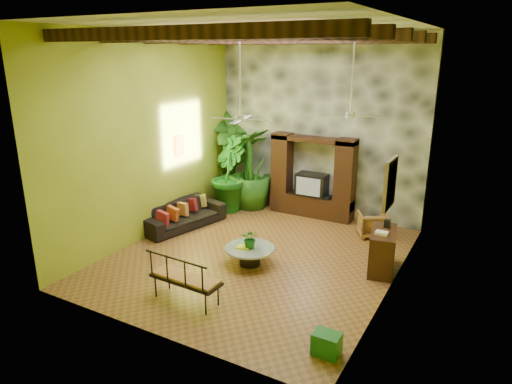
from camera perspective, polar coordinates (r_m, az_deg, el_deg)
The scene contains 23 objects.
ground at distance 10.61m, azimuth 0.28°, elevation -7.97°, with size 7.00×7.00×0.00m, color brown.
ceiling at distance 9.61m, azimuth 0.33°, elevation 20.12°, with size 6.00×7.00×0.02m, color silver.
back_wall at distance 12.93m, azimuth 7.90°, elevation 8.09°, with size 6.00×0.02×5.00m, color olive.
left_wall at distance 11.54m, azimuth -12.95°, elevation 6.72°, with size 0.02×7.00×5.00m, color olive.
right_wall at distance 8.80m, azimuth 17.70°, elevation 3.16°, with size 0.02×7.00×5.00m, color olive.
stone_accent_wall at distance 12.88m, azimuth 7.80°, elevation 8.06°, with size 5.98×0.10×4.98m, color #36393E.
ceiling_beams at distance 9.60m, azimuth 0.32°, elevation 18.81°, with size 5.95×5.36×0.22m.
entertainment_center at distance 12.93m, azimuth 7.03°, elevation 1.16°, with size 2.40×0.55×2.30m.
ceiling_fan_front at distance 9.42m, azimuth -1.97°, elevation 10.43°, with size 1.28×1.28×1.86m.
ceiling_fan_back at distance 10.14m, azimuth 11.78°, elevation 10.57°, with size 1.28×1.28×1.86m.
wall_art_mask at distance 12.33m, azimuth -9.59°, elevation 5.68°, with size 0.06×0.32×0.55m, color gold.
wall_art_painting at distance 8.28m, azimuth 16.43°, elevation 1.00°, with size 0.06×0.70×0.90m, color #264B8E.
sofa at distance 12.33m, azimuth -9.15°, elevation -2.79°, with size 2.35×0.92×0.69m, color black.
wicker_armchair at distance 11.95m, azimuth 14.31°, elevation -3.94°, with size 0.67×0.69×0.62m, color brown.
tall_plant_a at distance 14.01m, azimuth -2.97°, elevation 4.43°, with size 1.50×1.01×2.84m, color #235516.
tall_plant_b at distance 13.29m, azimuth -3.60°, elevation 2.23°, with size 1.20×0.96×2.17m, color #1C6A1C.
tall_plant_c at distance 13.51m, azimuth -0.66°, elevation 2.97°, with size 1.34×1.34×2.38m, color #29691B.
coffee_table at distance 10.11m, azimuth -0.78°, elevation -7.69°, with size 1.11×1.11×0.40m.
centerpiece_plant at distance 9.94m, azimuth -0.68°, elevation -5.85°, with size 0.39×0.34×0.44m, color #165617.
yellow_tray at distance 10.03m, azimuth -1.59°, elevation -6.90°, with size 0.30×0.21×0.03m, color yellow.
iron_bench at distance 8.63m, azimuth -9.12°, elevation -10.40°, with size 1.43×0.56×0.57m.
side_console at distance 10.14m, azimuth 15.51°, elevation -7.09°, with size 0.51×1.12×0.90m, color #3E2213.
green_bin at distance 7.50m, azimuth 8.82°, elevation -18.25°, with size 0.42×0.31×0.37m, color #1F772A.
Camera 1 is at (4.64, -8.41, 4.51)m, focal length 32.00 mm.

